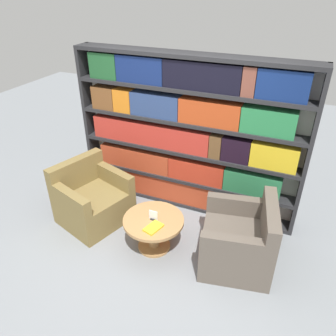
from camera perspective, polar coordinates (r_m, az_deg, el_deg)
ground_plane at (r=4.18m, az=-3.75°, el=-15.85°), size 14.00×14.00×0.00m
bookshelf at (r=4.55m, az=3.10°, el=5.42°), size 3.18×0.30×2.22m
armchair_left at (r=4.71m, az=-13.04°, el=-5.57°), size 1.02×1.06×0.86m
armchair_right at (r=4.05m, az=12.32°, el=-12.43°), size 0.95×0.99×0.86m
coffee_table at (r=4.14m, az=-2.51°, el=-10.26°), size 0.75×0.75×0.45m
table_sign at (r=4.02m, az=-2.57°, el=-8.32°), size 0.11×0.06×0.12m
stray_book at (r=3.92m, az=-2.55°, el=-10.34°), size 0.20×0.26×0.03m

